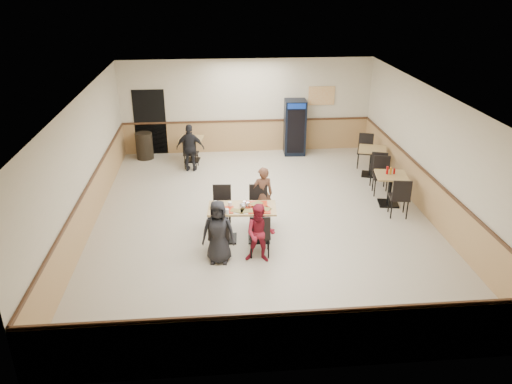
{
  "coord_description": "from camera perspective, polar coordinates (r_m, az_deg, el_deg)",
  "views": [
    {
      "loc": [
        -1.1,
        -10.66,
        5.46
      ],
      "look_at": [
        -0.2,
        -0.5,
        0.93
      ],
      "focal_mm": 35.0,
      "sensor_mm": 36.0,
      "label": 1
    }
  ],
  "objects": [
    {
      "name": "main_table",
      "position": [
        10.9,
        -1.59,
        -3.02
      ],
      "size": [
        1.52,
        0.84,
        0.79
      ],
      "rotation": [
        0.0,
        0.0,
        -0.07
      ],
      "color": "black",
      "rests_on": "ground"
    },
    {
      "name": "main_chairs",
      "position": [
        10.91,
        -1.86,
        -3.14
      ],
      "size": [
        1.42,
        1.81,
        1.0
      ],
      "rotation": [
        0.0,
        0.0,
        -0.07
      ],
      "color": "black",
      "rests_on": "ground"
    },
    {
      "name": "lone_diner",
      "position": [
        14.82,
        -7.51,
        5.01
      ],
      "size": [
        0.87,
        0.47,
        1.41
      ],
      "primitive_type": "imported",
      "rotation": [
        0.0,
        0.0,
        2.98
      ],
      "color": "black",
      "rests_on": "ground"
    },
    {
      "name": "room_shell",
      "position": [
        14.37,
        6.79,
        3.9
      ],
      "size": [
        10.0,
        10.0,
        10.0
      ],
      "color": "silver",
      "rests_on": "ground"
    },
    {
      "name": "back_table_chair_lone",
      "position": [
        15.13,
        -7.43,
        4.47
      ],
      "size": [
        0.5,
        0.5,
        0.94
      ],
      "primitive_type": null,
      "rotation": [
        0.0,
        0.0,
        2.99
      ],
      "color": "black",
      "rests_on": "ground"
    },
    {
      "name": "diner_woman_left",
      "position": [
        10.05,
        -4.33,
        -4.58
      ],
      "size": [
        0.7,
        0.5,
        1.35
      ],
      "primitive_type": "imported",
      "rotation": [
        0.0,
        0.0,
        -0.11
      ],
      "color": "black",
      "rests_on": "ground"
    },
    {
      "name": "tabletop_clutter",
      "position": [
        10.72,
        -1.74,
        -1.81
      ],
      "size": [
        1.32,
        0.66,
        0.12
      ],
      "rotation": [
        0.0,
        0.0,
        -0.07
      ],
      "color": "#B9280C",
      "rests_on": "main_table"
    },
    {
      "name": "diner_man_opposite",
      "position": [
        11.64,
        0.76,
        -0.31
      ],
      "size": [
        0.54,
        0.39,
        1.37
      ],
      "primitive_type": "imported",
      "rotation": [
        0.0,
        0.0,
        3.28
      ],
      "color": "brown",
      "rests_on": "ground"
    },
    {
      "name": "condiment_caddy",
      "position": [
        12.9,
        15.06,
        2.37
      ],
      "size": [
        0.23,
        0.06,
        0.2
      ],
      "color": "#A00B0B",
      "rests_on": "side_table_near"
    },
    {
      "name": "pepsi_cooler",
      "position": [
        16.14,
        4.46,
        7.39
      ],
      "size": [
        0.7,
        0.71,
        1.77
      ],
      "rotation": [
        0.0,
        0.0,
        -0.05
      ],
      "color": "black",
      "rests_on": "ground"
    },
    {
      "name": "side_table_far",
      "position": [
        14.78,
        13.07,
        3.85
      ],
      "size": [
        0.96,
        0.96,
        0.81
      ],
      "rotation": [
        0.0,
        0.0,
        -0.32
      ],
      "color": "black",
      "rests_on": "ground"
    },
    {
      "name": "diner_woman_right",
      "position": [
        10.06,
        0.47,
        -4.76
      ],
      "size": [
        0.7,
        0.59,
        1.26
      ],
      "primitive_type": "imported",
      "rotation": [
        0.0,
        0.0,
        -0.2
      ],
      "color": "maroon",
      "rests_on": "ground"
    },
    {
      "name": "side_table_far_chair_south",
      "position": [
        14.21,
        13.83,
        2.84
      ],
      "size": [
        0.6,
        0.6,
        1.03
      ],
      "primitive_type": null,
      "rotation": [
        0.0,
        0.0,
        2.82
      ],
      "color": "black",
      "rests_on": "ground"
    },
    {
      "name": "side_table_near_chair_north",
      "position": [
        13.57,
        14.19,
        1.79
      ],
      "size": [
        0.55,
        0.55,
        1.03
      ],
      "primitive_type": null,
      "rotation": [
        0.0,
        0.0,
        -0.17
      ],
      "color": "black",
      "rests_on": "ground"
    },
    {
      "name": "side_table_far_chair_north",
      "position": [
        15.37,
        12.35,
        4.6
      ],
      "size": [
        0.6,
        0.6,
        1.03
      ],
      "primitive_type": null,
      "rotation": [
        0.0,
        0.0,
        -0.32
      ],
      "color": "black",
      "rests_on": "ground"
    },
    {
      "name": "trash_bin",
      "position": [
        16.17,
        -12.63,
        5.18
      ],
      "size": [
        0.53,
        0.53,
        0.84
      ],
      "primitive_type": "cylinder",
      "color": "black",
      "rests_on": "ground"
    },
    {
      "name": "side_table_near",
      "position": [
        13.0,
        15.09,
        0.82
      ],
      "size": [
        0.87,
        0.87,
        0.81
      ],
      "rotation": [
        0.0,
        0.0,
        -0.17
      ],
      "color": "black",
      "rests_on": "ground"
    },
    {
      "name": "back_table",
      "position": [
        15.69,
        -7.37,
        5.27
      ],
      "size": [
        0.79,
        0.79,
        0.74
      ],
      "rotation": [
        0.0,
        0.0,
        -0.15
      ],
      "color": "black",
      "rests_on": "ground"
    },
    {
      "name": "ground",
      "position": [
        12.03,
        0.73,
        -3.07
      ],
      "size": [
        10.0,
        10.0,
        0.0
      ],
      "primitive_type": "plane",
      "color": "beige",
      "rests_on": "ground"
    },
    {
      "name": "side_table_near_chair_south",
      "position": [
        12.45,
        16.05,
        -0.47
      ],
      "size": [
        0.55,
        0.55,
        1.03
      ],
      "primitive_type": null,
      "rotation": [
        0.0,
        0.0,
        2.97
      ],
      "color": "black",
      "rests_on": "ground"
    }
  ]
}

